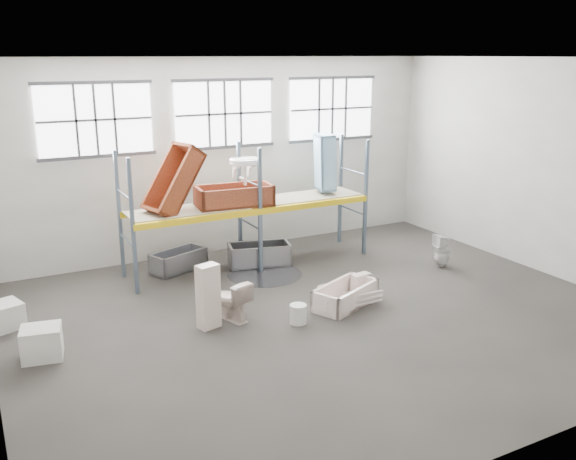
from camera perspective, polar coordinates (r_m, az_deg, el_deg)
floor at (r=12.62m, az=3.23°, el=-8.01°), size 12.00×10.00×0.10m
ceiling at (r=11.54m, az=3.63°, el=15.83°), size 12.00×10.00×0.10m
wall_back at (r=16.27m, az=-5.91°, el=6.77°), size 12.00×0.10×5.00m
wall_front at (r=8.11m, az=22.30°, el=-3.73°), size 12.00×0.10×5.00m
wall_right at (r=15.78m, az=22.63°, el=5.35°), size 0.10×10.00×5.00m
window_left at (r=15.12m, az=-17.33°, el=9.66°), size 2.60×0.04×1.60m
window_mid at (r=16.03m, az=-5.88°, el=10.60°), size 2.60×0.04×1.60m
window_right at (r=17.48m, az=4.06°, el=11.08°), size 2.60×0.04×1.60m
rack_upright_la at (r=13.57m, az=-14.10°, el=0.21°), size 0.08×0.08×3.00m
rack_upright_lb at (r=14.70m, az=-15.26°, el=1.33°), size 0.08×0.08×3.00m
rack_upright_ma at (r=14.54m, az=-2.59°, el=1.72°), size 0.08×0.08×3.00m
rack_upright_mb at (r=15.60m, az=-4.49°, el=2.67°), size 0.08×0.08×3.00m
rack_upright_ra at (r=16.01m, az=7.16°, el=2.94°), size 0.08×0.08×3.00m
rack_upright_rb at (r=16.98m, az=4.84°, el=3.75°), size 0.08×0.08×3.00m
rack_beam_front at (r=14.54m, az=-2.59°, el=1.72°), size 6.00×0.10×0.14m
rack_beam_back at (r=15.60m, az=-4.49°, el=2.67°), size 6.00×0.10×0.14m
shelf_deck at (r=15.05m, az=-3.58°, el=2.50°), size 5.90×1.10×0.03m
wet_patch at (r=14.80m, az=-2.18°, el=-4.08°), size 1.80×1.80×0.00m
bathtub_beige at (r=13.01m, az=5.29°, el=-5.99°), size 1.67×1.27×0.45m
cistern_spare at (r=13.56m, az=6.71°, el=-4.84°), size 0.45×0.26×0.40m
sink_in_tub at (r=13.39m, az=3.68°, el=-5.59°), size 0.62×0.62×0.16m
toilet_beige at (r=12.26m, az=-5.20°, el=-6.44°), size 0.69×0.91×0.82m
cistern_tall at (r=11.89m, az=-7.36°, el=-6.09°), size 0.46×0.36×1.26m
toilet_white at (r=15.65m, az=14.01°, el=-1.84°), size 0.43×0.42×0.83m
steel_tub_left at (r=15.22m, az=-10.06°, el=-2.79°), size 1.47×1.06×0.49m
steel_tub_right at (r=15.33m, az=-2.65°, el=-2.29°), size 1.63×1.06×0.55m
rust_tub_flat at (r=14.73m, az=-4.98°, el=3.14°), size 1.86×1.01×0.50m
rust_tub_tilted at (r=14.29m, az=-10.50°, el=4.49°), size 1.54×1.15×1.67m
sink_on_shelf at (r=14.74m, az=-3.95°, el=4.26°), size 0.74×0.57×0.65m
blue_tub_upright at (r=15.93m, az=3.42°, el=6.25°), size 0.59×0.75×1.44m
bucket at (r=12.14m, az=0.94°, el=-7.74°), size 0.33×0.33×0.38m
carton_near at (r=11.60m, az=-21.74°, el=-9.63°), size 0.76×0.68×0.57m
carton_far at (r=13.09m, az=-24.65°, el=-7.18°), size 0.75×0.75×0.50m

